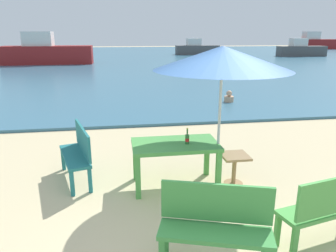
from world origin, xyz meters
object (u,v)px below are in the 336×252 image
(swimmer_person, at_px, (229,97))
(boat_tanker, at_px, (314,43))
(bench_green_left, at_px, (216,223))
(bench_green_right, at_px, (330,205))
(side_table_wood, at_px, (234,165))
(boat_fishing_trawler, at_px, (301,50))
(patio_umbrella, at_px, (222,58))
(picnic_table_green, at_px, (175,149))
(boat_barge, at_px, (197,49))
(beer_bottle_amber, at_px, (187,138))
(bench_teal_center, at_px, (78,151))
(boat_ferry, at_px, (47,52))

(swimmer_person, xyz_separation_m, boat_tanker, (25.99, 35.23, 0.78))
(bench_green_left, distance_m, bench_green_right, 1.44)
(side_table_wood, relative_size, swimmer_person, 1.32)
(boat_fishing_trawler, bearing_deg, patio_umbrella, -123.16)
(swimmer_person, bearing_deg, side_table_wood, -108.72)
(picnic_table_green, relative_size, boat_barge, 0.28)
(picnic_table_green, distance_m, beer_bottle_amber, 0.28)
(bench_teal_center, height_order, boat_tanker, boat_tanker)
(boat_barge, bearing_deg, boat_fishing_trawler, -23.05)
(side_table_wood, bearing_deg, patio_umbrella, -177.77)
(patio_umbrella, xyz_separation_m, boat_fishing_trawler, (17.93, 27.43, -1.37))
(boat_ferry, distance_m, boat_tanker, 40.27)
(boat_barge, bearing_deg, bench_green_right, -101.34)
(patio_umbrella, height_order, boat_ferry, boat_ferry)
(patio_umbrella, height_order, bench_teal_center, patio_umbrella)
(swimmer_person, height_order, boat_ferry, boat_ferry)
(bench_teal_center, distance_m, boat_ferry, 22.26)
(bench_green_right, bearing_deg, swimmer_person, 78.84)
(side_table_wood, distance_m, boat_fishing_trawler, 32.59)
(picnic_table_green, relative_size, bench_teal_center, 1.12)
(swimmer_person, height_order, boat_barge, boat_barge)
(bench_teal_center, xyz_separation_m, boat_tanker, (30.66, 40.75, 0.48))
(picnic_table_green, xyz_separation_m, beer_bottle_amber, (0.18, -0.07, 0.20))
(patio_umbrella, xyz_separation_m, bench_teal_center, (-2.29, 0.62, -1.58))
(boat_ferry, bearing_deg, side_table_wood, -71.58)
(swimmer_person, xyz_separation_m, boat_barge, (5.18, 25.71, 0.49))
(bench_teal_center, distance_m, boat_fishing_trawler, 33.58)
(boat_barge, xyz_separation_m, boat_ferry, (-14.69, -9.50, 0.25))
(beer_bottle_amber, distance_m, swimmer_person, 6.74)
(picnic_table_green, distance_m, boat_fishing_trawler, 33.04)
(bench_green_left, bearing_deg, side_table_wood, 63.83)
(bench_green_left, relative_size, boat_tanker, 0.17)
(picnic_table_green, bearing_deg, patio_umbrella, -10.91)
(bench_teal_center, height_order, bench_green_right, same)
(side_table_wood, relative_size, bench_green_left, 0.43)
(boat_barge, distance_m, boat_tanker, 22.89)
(beer_bottle_amber, bearing_deg, bench_green_right, -52.74)
(patio_umbrella, xyz_separation_m, boat_ferry, (-7.13, 22.34, -1.13))
(bench_green_right, relative_size, boat_fishing_trawler, 0.24)
(bench_green_right, bearing_deg, side_table_wood, 107.24)
(picnic_table_green, height_order, swimmer_person, picnic_table_green)
(bench_green_left, bearing_deg, boat_barge, 76.39)
(patio_umbrella, height_order, swimmer_person, patio_umbrella)
(patio_umbrella, relative_size, boat_tanker, 0.32)
(beer_bottle_amber, height_order, boat_fishing_trawler, boat_fishing_trawler)
(boat_fishing_trawler, distance_m, boat_tanker, 17.41)
(boat_ferry, bearing_deg, boat_tanker, 28.19)
(picnic_table_green, bearing_deg, beer_bottle_amber, -21.01)
(bench_teal_center, bearing_deg, boat_barge, 72.50)
(patio_umbrella, distance_m, swimmer_person, 6.84)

